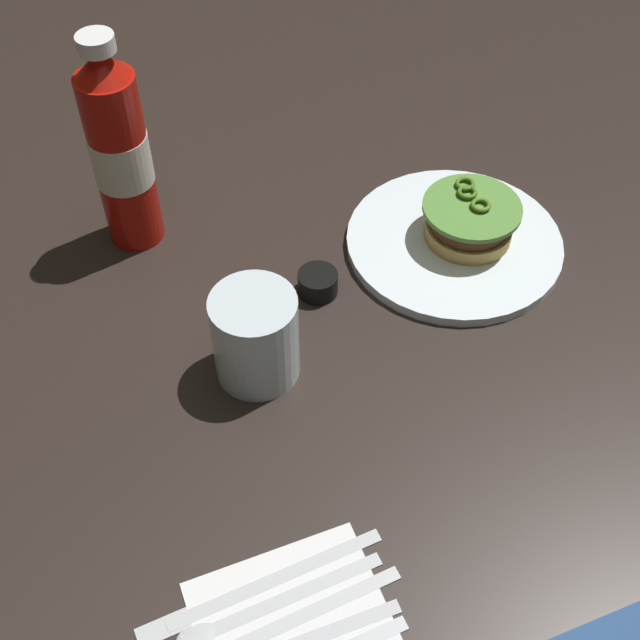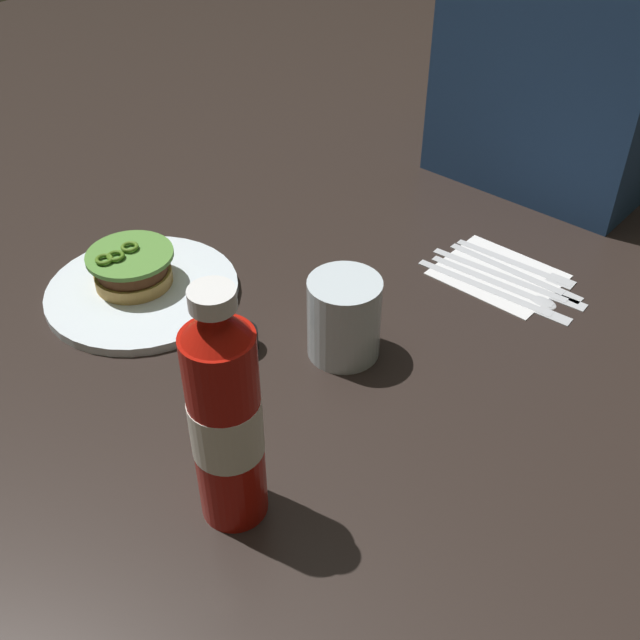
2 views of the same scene
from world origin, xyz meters
TOP-DOWN VIEW (x-y plane):
  - ground_plane at (0.00, 0.00)m, footprint 3.00×3.00m
  - dinner_plate at (-0.16, -0.10)m, footprint 0.25×0.25m
  - burger_sandwich at (-0.18, -0.10)m, footprint 0.11×0.11m
  - ketchup_bottle at (0.18, -0.25)m, footprint 0.06×0.06m
  - water_glass at (0.11, -0.01)m, footprint 0.09×0.09m
  - condiment_cup at (0.01, -0.09)m, footprint 0.04×0.04m
  - napkin at (0.17, 0.25)m, footprint 0.16×0.13m
  - butter_knife at (0.20, 0.21)m, footprint 0.22×0.03m
  - spoon_utensil at (0.20, 0.23)m, footprint 0.18×0.03m
  - steak_knife at (0.20, 0.25)m, footprint 0.22×0.03m
  - table_knife at (0.19, 0.27)m, footprint 0.20×0.02m
  - fork_utensil at (0.19, 0.29)m, footprint 0.18×0.02m
  - diner_person at (0.07, 0.53)m, footprint 0.33×0.18m

SIDE VIEW (x-z plane):
  - ground_plane at x=0.00m, z-range 0.00..0.00m
  - napkin at x=0.17m, z-range 0.00..0.00m
  - spoon_utensil at x=0.20m, z-range 0.00..0.01m
  - butter_knife at x=0.20m, z-range 0.00..0.01m
  - fork_utensil at x=0.19m, z-range 0.00..0.01m
  - steak_knife at x=0.20m, z-range 0.00..0.01m
  - table_knife at x=0.19m, z-range 0.00..0.01m
  - dinner_plate at x=-0.16m, z-range 0.00..0.01m
  - condiment_cup at x=0.01m, z-range 0.00..0.03m
  - burger_sandwich at x=-0.18m, z-range 0.01..0.06m
  - water_glass at x=0.11m, z-range 0.00..0.10m
  - ketchup_bottle at x=0.18m, z-range -0.01..0.25m
  - diner_person at x=0.07m, z-range -0.04..0.52m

